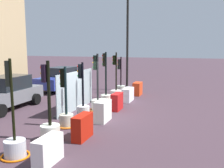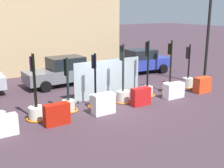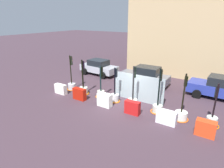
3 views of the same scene
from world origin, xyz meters
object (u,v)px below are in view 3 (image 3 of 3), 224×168
at_px(traffic_light_5, 158,106).
at_px(traffic_light_7, 212,119).
at_px(traffic_light_6, 181,113).
at_px(construction_barrier_2, 105,100).
at_px(traffic_light_1, 83,88).
at_px(car_blue_estate, 221,88).
at_px(traffic_light_2, 101,91).
at_px(car_grey_saloon, 145,76).
at_px(traffic_light_4, 133,100).
at_px(traffic_light_3, 115,95).
at_px(construction_barrier_5, 206,128).
at_px(construction_barrier_4, 167,117).
at_px(construction_barrier_0, 61,89).
at_px(construction_barrier_3, 132,108).
at_px(construction_barrier_1, 80,94).
at_px(traffic_light_0, 72,84).
at_px(car_silver_hatchback, 99,67).

bearing_deg(traffic_light_5, traffic_light_7, 1.29).
height_order(traffic_light_5, traffic_light_7, traffic_light_5).
xyz_separation_m(traffic_light_6, traffic_light_7, (1.63, 0.19, 0.03)).
relative_size(traffic_light_7, construction_barrier_2, 2.53).
relative_size(traffic_light_1, car_blue_estate, 0.60).
bearing_deg(traffic_light_2, car_grey_saloon, 69.37).
distance_m(traffic_light_4, car_blue_estate, 6.90).
height_order(traffic_light_1, traffic_light_3, traffic_light_1).
relative_size(traffic_light_4, construction_barrier_5, 2.93).
relative_size(traffic_light_4, construction_barrier_4, 2.55).
bearing_deg(traffic_light_1, traffic_light_2, 8.41).
bearing_deg(traffic_light_4, traffic_light_5, 6.15).
distance_m(traffic_light_1, traffic_light_2, 1.57).
xyz_separation_m(traffic_light_6, construction_barrier_4, (-0.59, -0.93, -0.01)).
relative_size(traffic_light_1, traffic_light_2, 1.13).
distance_m(traffic_light_6, construction_barrier_0, 9.22).
bearing_deg(traffic_light_3, construction_barrier_5, -9.98).
xyz_separation_m(construction_barrier_4, car_blue_estate, (2.26, 5.75, 0.43)).
height_order(traffic_light_1, car_blue_estate, traffic_light_1).
xyz_separation_m(traffic_light_3, construction_barrier_0, (-4.46, -1.05, -0.09)).
height_order(construction_barrier_3, car_blue_estate, car_blue_estate).
bearing_deg(traffic_light_7, car_grey_saloon, 143.51).
relative_size(traffic_light_2, car_blue_estate, 0.53).
height_order(traffic_light_6, car_grey_saloon, traffic_light_6).
height_order(traffic_light_7, construction_barrier_1, traffic_light_7).
bearing_deg(car_blue_estate, construction_barrier_1, -146.17).
relative_size(traffic_light_1, traffic_light_5, 0.95).
bearing_deg(car_blue_estate, traffic_light_4, -134.98).
relative_size(construction_barrier_5, car_blue_estate, 0.21).
bearing_deg(car_blue_estate, traffic_light_7, -90.39).
bearing_deg(car_grey_saloon, traffic_light_4, -76.15).
bearing_deg(traffic_light_2, traffic_light_4, -4.73).
xyz_separation_m(traffic_light_7, construction_barrier_5, (-0.16, -1.23, -0.01)).
xyz_separation_m(traffic_light_1, traffic_light_2, (1.56, 0.23, -0.01)).
bearing_deg(traffic_light_3, traffic_light_6, -0.66).
bearing_deg(car_grey_saloon, construction_barrier_1, -115.73).
xyz_separation_m(construction_barrier_3, construction_barrier_4, (2.19, 0.02, -0.04)).
height_order(traffic_light_1, car_grey_saloon, traffic_light_1).
height_order(traffic_light_4, car_grey_saloon, traffic_light_4).
relative_size(traffic_light_0, construction_barrier_3, 3.00).
bearing_deg(construction_barrier_2, traffic_light_3, 79.79).
bearing_deg(construction_barrier_0, traffic_light_4, 8.90).
bearing_deg(traffic_light_7, construction_barrier_3, -165.43).
distance_m(traffic_light_2, car_silver_hatchback, 6.14).
height_order(traffic_light_2, car_grey_saloon, traffic_light_2).
relative_size(construction_barrier_1, car_silver_hatchback, 0.25).
distance_m(traffic_light_3, traffic_light_4, 1.50).
distance_m(traffic_light_3, construction_barrier_3, 2.17).
distance_m(construction_barrier_2, construction_barrier_5, 6.36).
xyz_separation_m(traffic_light_2, construction_barrier_2, (1.15, -1.16, 0.00)).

